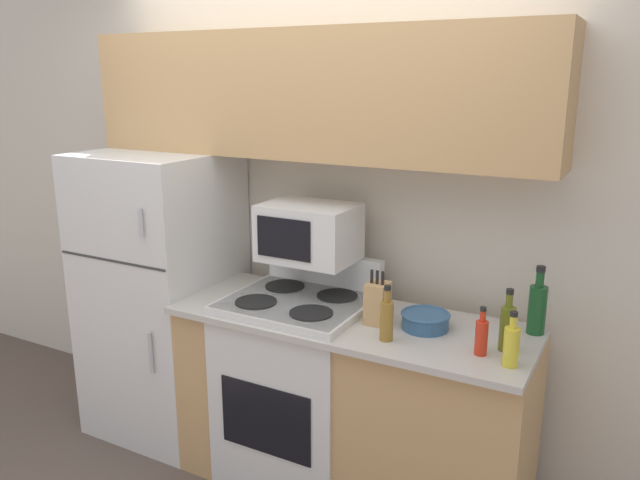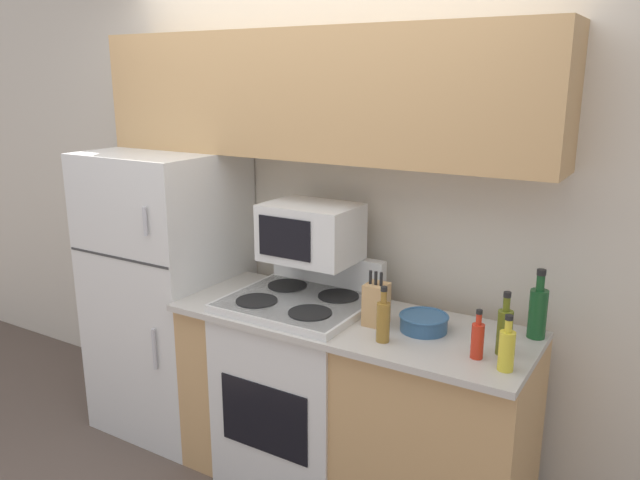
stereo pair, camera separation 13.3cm
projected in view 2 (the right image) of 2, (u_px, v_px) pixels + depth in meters
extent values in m
cube|color=beige|center=(330.00, 213.00, 3.31)|extent=(8.00, 0.05, 2.55)
cube|color=tan|center=(350.00, 408.00, 2.98)|extent=(1.67, 0.59, 0.88)
cube|color=#BCB7AD|center=(349.00, 321.00, 2.85)|extent=(1.67, 0.63, 0.03)
cube|color=silver|center=(169.00, 291.00, 3.54)|extent=(0.73, 0.69, 1.59)
cube|color=#383838|center=(118.00, 258.00, 3.18)|extent=(0.71, 0.01, 0.01)
cylinder|color=#B7B7BC|center=(145.00, 221.00, 2.99)|extent=(0.02, 0.02, 0.14)
cylinder|color=#B7B7BC|center=(154.00, 349.00, 3.16)|extent=(0.02, 0.02, 0.22)
cube|color=tan|center=(311.00, 95.00, 3.00)|extent=(2.40, 0.32, 0.61)
cube|color=silver|center=(299.00, 388.00, 3.10)|extent=(0.66, 0.59, 0.94)
cube|color=black|center=(264.00, 419.00, 2.86)|extent=(0.48, 0.01, 0.34)
cube|color=#2D2D2D|center=(298.00, 300.00, 2.99)|extent=(0.64, 0.57, 0.01)
cube|color=silver|center=(328.00, 268.00, 3.20)|extent=(0.64, 0.06, 0.16)
cylinder|color=black|center=(257.00, 301.00, 2.95)|extent=(0.20, 0.20, 0.01)
cylinder|color=black|center=(310.00, 313.00, 2.80)|extent=(0.20, 0.20, 0.01)
cylinder|color=black|center=(287.00, 285.00, 3.17)|extent=(0.20, 0.20, 0.01)
cylinder|color=black|center=(338.00, 296.00, 3.02)|extent=(0.20, 0.20, 0.01)
cube|color=silver|center=(311.00, 232.00, 3.02)|extent=(0.45, 0.32, 0.28)
cube|color=black|center=(284.00, 238.00, 2.90)|extent=(0.29, 0.01, 0.19)
cube|color=tan|center=(376.00, 304.00, 2.75)|extent=(0.09, 0.11, 0.19)
cylinder|color=black|center=(370.00, 277.00, 2.73)|extent=(0.01, 0.01, 0.06)
cylinder|color=black|center=(376.00, 278.00, 2.71)|extent=(0.01, 0.01, 0.06)
cylinder|color=black|center=(381.00, 279.00, 2.70)|extent=(0.01, 0.01, 0.06)
cylinder|color=#335B84|center=(424.00, 323.00, 2.70)|extent=(0.20, 0.20, 0.07)
torus|color=#335B84|center=(424.00, 316.00, 2.69)|extent=(0.22, 0.22, 0.01)
cylinder|color=gold|center=(506.00, 351.00, 2.32)|extent=(0.06, 0.06, 0.15)
cylinder|color=gold|center=(509.00, 326.00, 2.30)|extent=(0.03, 0.03, 0.05)
cylinder|color=black|center=(509.00, 317.00, 2.29)|extent=(0.03, 0.03, 0.02)
cylinder|color=red|center=(477.00, 341.00, 2.43)|extent=(0.05, 0.05, 0.14)
cylinder|color=red|center=(479.00, 319.00, 2.40)|extent=(0.02, 0.02, 0.04)
cylinder|color=black|center=(479.00, 312.00, 2.40)|extent=(0.02, 0.03, 0.02)
cylinder|color=#194C23|center=(538.00, 314.00, 2.61)|extent=(0.08, 0.08, 0.21)
cylinder|color=#194C23|center=(541.00, 283.00, 2.58)|extent=(0.03, 0.03, 0.07)
cylinder|color=black|center=(542.00, 272.00, 2.56)|extent=(0.04, 0.04, 0.02)
cylinder|color=#5B6619|center=(504.00, 333.00, 2.46)|extent=(0.06, 0.06, 0.18)
cylinder|color=#5B6619|center=(507.00, 304.00, 2.43)|extent=(0.03, 0.03, 0.06)
cylinder|color=black|center=(507.00, 295.00, 2.42)|extent=(0.03, 0.03, 0.02)
cylinder|color=olive|center=(383.00, 322.00, 2.58)|extent=(0.06, 0.06, 0.17)
cylinder|color=olive|center=(384.00, 297.00, 2.55)|extent=(0.03, 0.03, 0.05)
cylinder|color=black|center=(384.00, 289.00, 2.54)|extent=(0.03, 0.03, 0.02)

